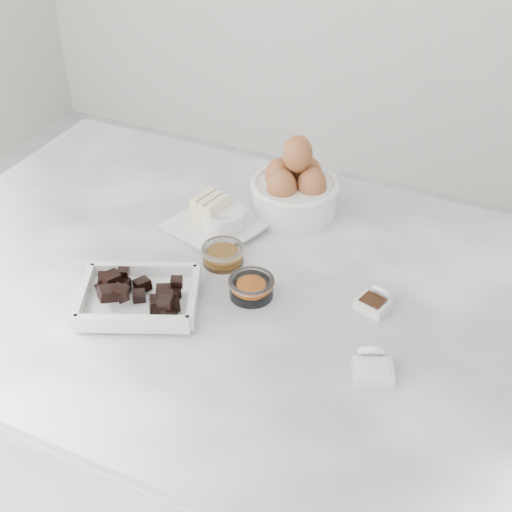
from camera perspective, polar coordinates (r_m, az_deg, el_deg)
The scene contains 11 objects.
room_shell at distance 0.97m, azimuth -1.93°, elevation 19.59°, with size 4.00×4.00×2.80m, color silver, non-canonical shape.
cabinet at distance 1.54m, azimuth -1.19°, elevation -16.39°, with size 1.10×0.70×0.90m, color beige.
marble_slab at distance 1.20m, azimuth -1.47°, elevation -2.83°, with size 1.20×0.80×0.04m, color white.
chocolate_dish at distance 1.14m, azimuth -9.38°, elevation -3.12°, with size 0.23×0.21×0.05m.
butter_plate at distance 1.31m, azimuth -3.24°, elevation 2.91°, with size 0.19×0.19×0.06m.
sugar_ramekin at distance 1.29m, azimuth -2.59°, elevation 2.89°, with size 0.08×0.08×0.05m.
egg_bowl at distance 1.34m, azimuth 3.13°, elevation 5.42°, with size 0.17×0.17×0.16m.
honey_bowl at distance 1.22m, azimuth -2.66°, elevation 0.14°, with size 0.08×0.08×0.03m.
zest_bowl at distance 1.15m, azimuth -0.38°, elevation -2.45°, with size 0.08×0.08×0.03m.
vanilla_spoon at distance 1.15m, azimuth 9.48°, elevation -3.60°, with size 0.06×0.07×0.04m.
salt_spoon at distance 1.04m, azimuth 9.30°, elevation -8.72°, with size 0.07×0.08×0.04m.
Camera 1 is at (0.42, -0.83, 1.69)m, focal length 50.00 mm.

